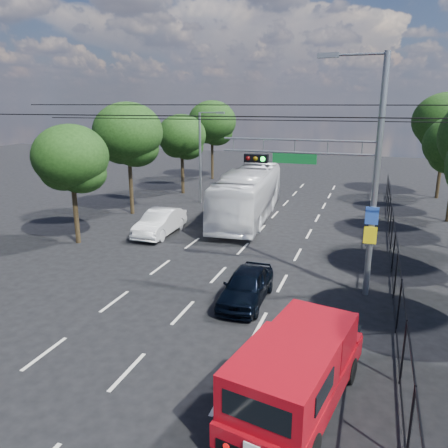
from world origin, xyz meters
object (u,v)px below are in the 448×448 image
at_px(white_bus, 248,194).
at_px(white_van, 160,222).
at_px(red_pickup, 297,370).
at_px(navy_hatchback, 246,286).
at_px(signal_mast, 344,167).

height_order(white_bus, white_van, white_bus).
relative_size(red_pickup, navy_hatchback, 1.48).
distance_m(signal_mast, white_van, 12.70).
relative_size(navy_hatchback, white_bus, 0.33).
bearing_deg(white_van, signal_mast, -25.92).
height_order(signal_mast, white_bus, signal_mast).
bearing_deg(white_van, navy_hatchback, -45.19).
relative_size(signal_mast, red_pickup, 1.61).
bearing_deg(white_bus, red_pickup, -75.38).
distance_m(red_pickup, navy_hatchback, 6.42).
relative_size(red_pickup, white_van, 1.29).
relative_size(red_pickup, white_bus, 0.49).
bearing_deg(navy_hatchback, red_pickup, -63.07).
height_order(red_pickup, navy_hatchback, red_pickup).
xyz_separation_m(navy_hatchback, white_bus, (-3.54, 12.66, 1.01)).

